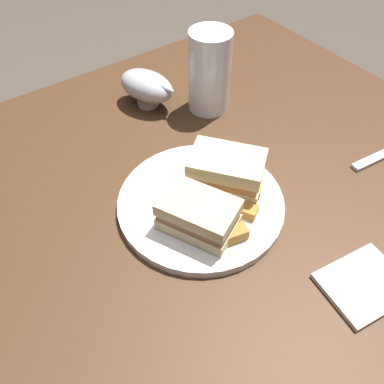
{
  "coord_description": "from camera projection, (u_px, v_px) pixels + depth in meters",
  "views": [
    {
      "loc": [
        -0.23,
        -0.35,
        1.25
      ],
      "look_at": [
        0.01,
        -0.01,
        0.79
      ],
      "focal_mm": 37.58,
      "sensor_mm": 36.0,
      "label": 1
    }
  ],
  "objects": [
    {
      "name": "ground_plane",
      "position": [
        187.0,
        367.0,
        1.21
      ],
      "size": [
        6.0,
        6.0,
        0.0
      ],
      "primitive_type": "plane",
      "color": "#4C4238"
    },
    {
      "name": "dining_table",
      "position": [
        186.0,
        310.0,
        0.93
      ],
      "size": [
        1.13,
        0.89,
        0.76
      ],
      "primitive_type": "cube",
      "color": "#422816",
      "rests_on": "ground"
    },
    {
      "name": "plate",
      "position": [
        201.0,
        203.0,
        0.64
      ],
      "size": [
        0.26,
        0.26,
        0.01
      ],
      "primitive_type": "cylinder",
      "color": "white",
      "rests_on": "dining_table"
    },
    {
      "name": "sandwich_half_left",
      "position": [
        199.0,
        215.0,
        0.58
      ],
      "size": [
        0.11,
        0.13,
        0.05
      ],
      "color": "#CCB284",
      "rests_on": "plate"
    },
    {
      "name": "sandwich_half_right",
      "position": [
        226.0,
        172.0,
        0.63
      ],
      "size": [
        0.13,
        0.14,
        0.06
      ],
      "color": "beige",
      "rests_on": "plate"
    },
    {
      "name": "potato_wedge_front",
      "position": [
        229.0,
        236.0,
        0.57
      ],
      "size": [
        0.06,
        0.03,
        0.02
      ],
      "primitive_type": "cube",
      "rotation": [
        0.0,
        0.0,
        6.05
      ],
      "color": "#AD702D",
      "rests_on": "plate"
    },
    {
      "name": "potato_wedge_middle",
      "position": [
        225.0,
        230.0,
        0.58
      ],
      "size": [
        0.04,
        0.03,
        0.01
      ],
      "primitive_type": "cube",
      "rotation": [
        0.0,
        0.0,
        3.51
      ],
      "color": "#AD702D",
      "rests_on": "plate"
    },
    {
      "name": "potato_wedge_back",
      "position": [
        249.0,
        190.0,
        0.63
      ],
      "size": [
        0.04,
        0.04,
        0.02
      ],
      "primitive_type": "cube",
      "rotation": [
        0.0,
        0.0,
        2.21
      ],
      "color": "gold",
      "rests_on": "plate"
    },
    {
      "name": "potato_wedge_left_edge",
      "position": [
        218.0,
        205.0,
        0.61
      ],
      "size": [
        0.04,
        0.04,
        0.01
      ],
      "primitive_type": "cube",
      "rotation": [
        0.0,
        0.0,
        1.02
      ],
      "color": "#AD702D",
      "rests_on": "plate"
    },
    {
      "name": "potato_wedge_right_edge",
      "position": [
        242.0,
        209.0,
        0.61
      ],
      "size": [
        0.04,
        0.05,
        0.02
      ],
      "primitive_type": "cube",
      "rotation": [
        0.0,
        0.0,
        5.23
      ],
      "color": "#AD702D",
      "rests_on": "plate"
    },
    {
      "name": "pint_glass",
      "position": [
        209.0,
        77.0,
        0.77
      ],
      "size": [
        0.08,
        0.08,
        0.16
      ],
      "color": "white",
      "rests_on": "dining_table"
    },
    {
      "name": "gravy_boat",
      "position": [
        147.0,
        86.0,
        0.79
      ],
      "size": [
        0.11,
        0.14,
        0.07
      ],
      "color": "#B7B7BC",
      "rests_on": "dining_table"
    },
    {
      "name": "napkin",
      "position": [
        364.0,
        284.0,
        0.54
      ],
      "size": [
        0.12,
        0.1,
        0.01
      ],
      "primitive_type": "cube",
      "rotation": [
        0.0,
        0.0,
        -0.14
      ],
      "color": "silver",
      "rests_on": "dining_table"
    }
  ]
}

